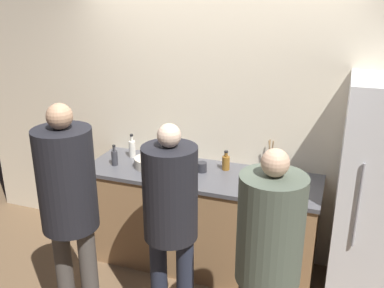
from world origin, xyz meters
TOP-DOWN VIEW (x-y plane):
  - ground_plane at (0.00, 0.00)m, footprint 14.00×14.00m
  - wall_back at (0.00, 0.74)m, footprint 5.20×0.06m
  - counter at (0.00, 0.40)m, footprint 2.10×0.72m
  - person_left at (-0.63, -0.66)m, footprint 0.40×0.40m
  - person_center at (0.05, -0.44)m, footprint 0.39×0.39m
  - person_right at (0.80, -0.69)m, footprint 0.40×0.40m
  - fruit_bowl at (-0.48, 0.36)m, footprint 0.29×0.29m
  - utensil_crock at (0.56, 0.65)m, footprint 0.12×0.12m
  - bottle_clear at (-0.74, 0.52)m, footprint 0.06×0.06m
  - bottle_dark at (-0.80, 0.29)m, footprint 0.06×0.06m
  - bottle_amber at (0.19, 0.53)m, footprint 0.07×0.07m
  - cup_black at (-0.00, 0.42)m, footprint 0.09×0.09m
  - cup_white at (0.61, 0.24)m, footprint 0.08×0.08m

SIDE VIEW (x-z plane):
  - ground_plane at x=0.00m, z-range 0.00..0.00m
  - counter at x=0.00m, z-range 0.00..0.93m
  - cup_white at x=0.61m, z-range 0.93..1.01m
  - cup_black at x=0.00m, z-range 0.93..1.01m
  - fruit_bowl at x=-0.48m, z-range 0.91..1.04m
  - utensil_crock at x=0.56m, z-range 0.85..1.14m
  - person_center at x=0.05m, z-range 0.18..1.81m
  - bottle_amber at x=0.19m, z-range 0.91..1.09m
  - person_right at x=0.80m, z-range 0.18..1.82m
  - bottle_dark at x=-0.80m, z-range 0.90..1.10m
  - bottle_clear at x=-0.74m, z-range 0.90..1.13m
  - person_left at x=-0.63m, z-range 0.20..1.96m
  - wall_back at x=0.00m, z-range 0.00..2.60m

